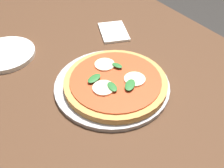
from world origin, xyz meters
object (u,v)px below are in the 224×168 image
plate_white (5,54)px  dining_table (101,101)px  serving_tray (112,85)px  napkin (114,32)px  pizza (115,82)px

plate_white → dining_table: bearing=-144.1°
dining_table → plate_white: 0.34m
dining_table → serving_tray: size_ratio=4.61×
serving_tray → napkin: size_ratio=2.41×
pizza → serving_tray: bearing=22.8°
pizza → dining_table: bearing=15.4°
napkin → plate_white: bearing=78.3°
serving_tray → napkin: 0.28m
napkin → dining_table: bearing=137.7°
dining_table → plate_white: (0.26, 0.19, 0.10)m
dining_table → napkin: napkin is taller
dining_table → plate_white: size_ratio=7.79×
dining_table → pizza: (-0.05, -0.01, 0.11)m
plate_white → napkin: plate_white is taller
pizza → napkin: bearing=-33.0°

